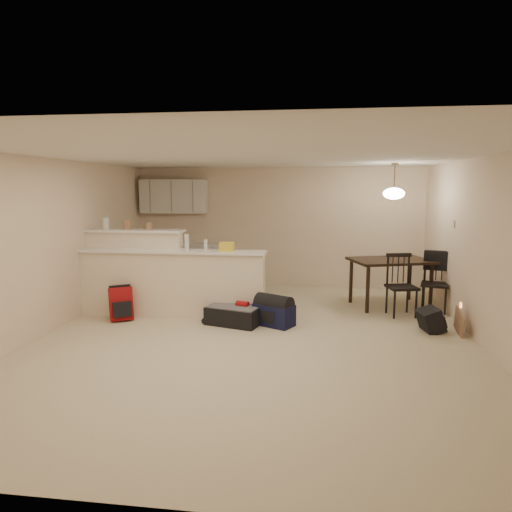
% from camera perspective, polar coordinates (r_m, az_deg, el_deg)
% --- Properties ---
extents(room, '(7.00, 7.02, 2.50)m').
position_cam_1_polar(room, '(6.20, 0.07, 0.86)').
color(room, beige).
rests_on(room, ground).
extents(breakfast_bar, '(3.08, 0.58, 1.39)m').
position_cam_1_polar(breakfast_bar, '(7.66, -12.12, -2.72)').
color(breakfast_bar, '#F1E2C3').
rests_on(breakfast_bar, ground).
extents(upper_cabinets, '(1.40, 0.34, 0.70)m').
position_cam_1_polar(upper_cabinets, '(9.88, -10.23, 7.35)').
color(upper_cabinets, white).
rests_on(upper_cabinets, room).
extents(kitchen_counter, '(1.80, 0.60, 0.90)m').
position_cam_1_polar(kitchen_counter, '(9.83, -9.13, -1.12)').
color(kitchen_counter, white).
rests_on(kitchen_counter, ground).
extents(thermostat, '(0.02, 0.12, 0.12)m').
position_cam_1_polar(thermostat, '(7.98, 23.47, 3.67)').
color(thermostat, beige).
rests_on(thermostat, room).
extents(jar, '(0.10, 0.10, 0.20)m').
position_cam_1_polar(jar, '(8.03, -18.26, 3.90)').
color(jar, silver).
rests_on(jar, breakfast_bar).
extents(cereal_box, '(0.10, 0.07, 0.16)m').
position_cam_1_polar(cereal_box, '(7.88, -15.72, 3.78)').
color(cereal_box, '#9D7151').
rests_on(cereal_box, breakfast_bar).
extents(small_box, '(0.08, 0.06, 0.12)m').
position_cam_1_polar(small_box, '(7.74, -13.19, 3.65)').
color(small_box, '#9D7151').
rests_on(small_box, breakfast_bar).
extents(bottle_a, '(0.07, 0.07, 0.26)m').
position_cam_1_polar(bottle_a, '(7.34, -8.65, 1.71)').
color(bottle_a, silver).
rests_on(bottle_a, breakfast_bar).
extents(bottle_b, '(0.06, 0.06, 0.18)m').
position_cam_1_polar(bottle_b, '(7.26, -6.30, 1.37)').
color(bottle_b, silver).
rests_on(bottle_b, breakfast_bar).
extents(bag_lump, '(0.22, 0.18, 0.14)m').
position_cam_1_polar(bag_lump, '(7.19, -3.67, 1.18)').
color(bag_lump, '#9D7151').
rests_on(bag_lump, breakfast_bar).
extents(dining_table, '(1.55, 1.27, 0.84)m').
position_cam_1_polar(dining_table, '(8.34, 16.48, -1.08)').
color(dining_table, black).
rests_on(dining_table, ground).
extents(pendant_lamp, '(0.36, 0.36, 0.62)m').
position_cam_1_polar(pendant_lamp, '(8.23, 16.85, 7.55)').
color(pendant_lamp, brown).
rests_on(pendant_lamp, room).
extents(dining_chair_near, '(0.52, 0.51, 1.01)m').
position_cam_1_polar(dining_chair_near, '(7.80, 17.77, -3.52)').
color(dining_chair_near, black).
rests_on(dining_chair_near, ground).
extents(dining_chair_far, '(0.53, 0.52, 1.00)m').
position_cam_1_polar(dining_chair_far, '(8.24, 21.48, -3.13)').
color(dining_chair_far, black).
rests_on(dining_chair_far, ground).
extents(suitcase, '(0.92, 0.73, 0.27)m').
position_cam_1_polar(suitcase, '(7.09, -2.69, -7.39)').
color(suitcase, black).
rests_on(suitcase, ground).
extents(red_backpack, '(0.41, 0.37, 0.52)m').
position_cam_1_polar(red_backpack, '(7.55, -16.52, -5.75)').
color(red_backpack, maroon).
rests_on(red_backpack, ground).
extents(navy_duffel, '(0.68, 0.57, 0.33)m').
position_cam_1_polar(navy_duffel, '(7.00, 2.24, -7.35)').
color(navy_duffel, '#111537').
rests_on(navy_duffel, ground).
extents(black_daypack, '(0.32, 0.41, 0.33)m').
position_cam_1_polar(black_daypack, '(7.17, 20.99, -7.51)').
color(black_daypack, black).
rests_on(black_daypack, ground).
extents(cardboard_sheet, '(0.04, 0.45, 0.34)m').
position_cam_1_polar(cardboard_sheet, '(7.18, 24.04, -7.61)').
color(cardboard_sheet, '#9D7151').
rests_on(cardboard_sheet, ground).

